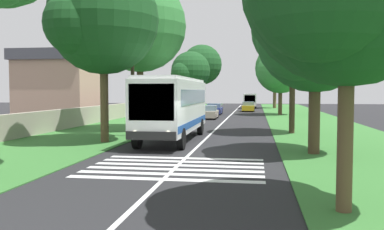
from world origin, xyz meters
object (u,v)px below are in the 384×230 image
(trailing_car_1, at_px, (214,109))
(utility_pole, at_px, (133,71))
(trailing_car_0, at_px, (209,113))
(roadside_building, at_px, (62,84))
(roadside_tree_right_0, at_px, (274,67))
(roadside_tree_right_3, at_px, (279,69))
(roadside_tree_right_4, at_px, (312,36))
(pedestrian, at_px, (315,133))
(roadside_tree_left_0, at_px, (103,23))
(roadside_tree_right_2, at_px, (291,32))
(trailing_car_2, at_px, (248,107))
(coach_bus, at_px, (174,105))
(roadside_tree_left_2, at_px, (201,66))
(roadside_tree_left_3, at_px, (139,29))
(roadside_tree_left_1, at_px, (190,72))
(trailing_minibus_0, at_px, (250,99))

(trailing_car_1, relative_size, utility_pole, 0.53)
(trailing_car_0, bearing_deg, roadside_building, 90.63)
(roadside_tree_right_0, bearing_deg, trailing_car_0, 164.42)
(roadside_tree_right_3, relative_size, roadside_building, 1.00)
(roadside_tree_right_0, bearing_deg, trailing_car_1, 158.43)
(roadside_tree_right_4, height_order, pedestrian, roadside_tree_right_4)
(trailing_car_1, distance_m, roadside_tree_left_0, 30.17)
(roadside_building, bearing_deg, roadside_tree_right_2, -121.39)
(trailing_car_0, height_order, roadside_tree_right_2, roadside_tree_right_2)
(trailing_car_2, bearing_deg, roadside_tree_right_4, -174.97)
(coach_bus, relative_size, trailing_car_1, 2.60)
(trailing_car_1, height_order, roadside_building, roadside_building)
(roadside_tree_left_0, distance_m, roadside_tree_left_2, 39.96)
(pedestrian, bearing_deg, trailing_car_2, 5.61)
(roadside_tree_left_3, height_order, roadside_tree_right_3, roadside_tree_left_3)
(trailing_car_1, distance_m, roadside_tree_right_4, 33.59)
(roadside_tree_left_2, relative_size, pedestrian, 5.84)
(roadside_tree_left_1, distance_m, roadside_tree_right_0, 22.92)
(roadside_tree_left_1, bearing_deg, roadside_tree_left_0, 179.40)
(roadside_tree_left_0, distance_m, roadside_tree_left_3, 7.65)
(roadside_tree_left_2, xyz_separation_m, roadside_tree_right_3, (-10.20, -11.00, -1.12))
(utility_pole, height_order, roadside_building, utility_pole)
(roadside_tree_left_3, bearing_deg, trailing_car_2, -14.06)
(trailing_car_2, relative_size, roadside_tree_left_1, 0.54)
(roadside_tree_left_1, bearing_deg, trailing_minibus_0, -20.78)
(trailing_minibus_0, relative_size, roadside_tree_left_2, 0.61)
(roadside_tree_right_2, distance_m, utility_pole, 11.22)
(roadside_tree_right_3, bearing_deg, pedestrian, -179.87)
(roadside_tree_right_4, relative_size, pedestrian, 5.01)
(roadside_tree_left_2, relative_size, roadside_tree_right_2, 0.99)
(roadside_tree_left_0, distance_m, roadside_tree_right_0, 51.34)
(trailing_car_1, height_order, pedestrian, pedestrian)
(trailing_minibus_0, height_order, roadside_tree_left_1, roadside_tree_left_1)
(coach_bus, xyz_separation_m, trailing_minibus_0, (48.31, -3.88, -0.60))
(roadside_tree_right_4, bearing_deg, roadside_building, 44.77)
(roadside_tree_right_2, xyz_separation_m, roadside_building, (14.54, 23.82, -3.29))
(trailing_car_1, distance_m, trailing_minibus_0, 20.82)
(trailing_car_1, height_order, trailing_minibus_0, trailing_minibus_0)
(roadside_tree_left_3, bearing_deg, coach_bus, -148.17)
(trailing_minibus_0, relative_size, roadside_tree_left_3, 0.53)
(roadside_tree_right_2, bearing_deg, roadside_tree_left_1, 24.54)
(roadside_tree_right_2, xyz_separation_m, pedestrian, (-8.74, -0.51, -6.13))
(pedestrian, bearing_deg, utility_pole, 64.30)
(roadside_tree_right_0, distance_m, roadside_tree_right_3, 20.27)
(roadside_tree_right_2, distance_m, roadside_tree_right_3, 23.19)
(trailing_car_1, relative_size, trailing_minibus_0, 0.72)
(roadside_tree_right_3, height_order, roadside_tree_right_4, roadside_tree_right_3)
(utility_pole, relative_size, pedestrian, 4.84)
(utility_pole, bearing_deg, roadside_tree_left_0, 165.39)
(roadside_tree_left_1, relative_size, roadside_tree_right_0, 0.83)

